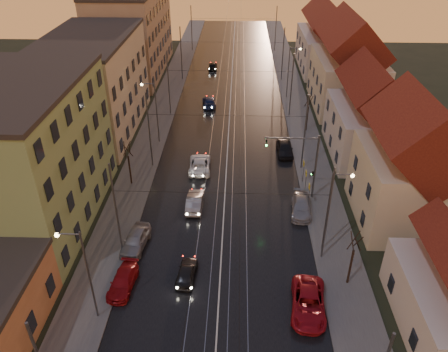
# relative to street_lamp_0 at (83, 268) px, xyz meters

# --- Properties ---
(ground) EXTENTS (160.00, 160.00, 0.00)m
(ground) POSITION_rel_street_lamp_0_xyz_m (9.10, -2.00, -4.89)
(ground) COLOR black
(ground) RESTS_ON ground
(road) EXTENTS (16.00, 120.00, 0.04)m
(road) POSITION_rel_street_lamp_0_xyz_m (9.10, 38.00, -4.87)
(road) COLOR black
(road) RESTS_ON ground
(sidewalk_left) EXTENTS (4.00, 120.00, 0.15)m
(sidewalk_left) POSITION_rel_street_lamp_0_xyz_m (-0.90, 38.00, -4.81)
(sidewalk_left) COLOR #4C4C4C
(sidewalk_left) RESTS_ON ground
(sidewalk_right) EXTENTS (4.00, 120.00, 0.15)m
(sidewalk_right) POSITION_rel_street_lamp_0_xyz_m (19.10, 38.00, -4.81)
(sidewalk_right) COLOR #4C4C4C
(sidewalk_right) RESTS_ON ground
(tram_rail_0) EXTENTS (0.06, 120.00, 0.03)m
(tram_rail_0) POSITION_rel_street_lamp_0_xyz_m (6.90, 38.00, -4.83)
(tram_rail_0) COLOR gray
(tram_rail_0) RESTS_ON road
(tram_rail_1) EXTENTS (0.06, 120.00, 0.03)m
(tram_rail_1) POSITION_rel_street_lamp_0_xyz_m (8.33, 38.00, -4.83)
(tram_rail_1) COLOR gray
(tram_rail_1) RESTS_ON road
(tram_rail_2) EXTENTS (0.06, 120.00, 0.03)m
(tram_rail_2) POSITION_rel_street_lamp_0_xyz_m (9.87, 38.00, -4.83)
(tram_rail_2) COLOR gray
(tram_rail_2) RESTS_ON road
(tram_rail_3) EXTENTS (0.06, 120.00, 0.03)m
(tram_rail_3) POSITION_rel_street_lamp_0_xyz_m (11.30, 38.00, -4.83)
(tram_rail_3) COLOR gray
(tram_rail_3) RESTS_ON road
(apartment_left_1) EXTENTS (10.00, 18.00, 13.00)m
(apartment_left_1) POSITION_rel_street_lamp_0_xyz_m (-8.40, 12.00, 1.61)
(apartment_left_1) COLOR #7C9D63
(apartment_left_1) RESTS_ON ground
(apartment_left_2) EXTENTS (10.00, 20.00, 12.00)m
(apartment_left_2) POSITION_rel_street_lamp_0_xyz_m (-8.40, 32.00, 1.11)
(apartment_left_2) COLOR #BFAE93
(apartment_left_2) RESTS_ON ground
(apartment_left_3) EXTENTS (10.00, 24.00, 14.00)m
(apartment_left_3) POSITION_rel_street_lamp_0_xyz_m (-8.40, 56.00, 2.11)
(apartment_left_3) COLOR #977A62
(apartment_left_3) RESTS_ON ground
(house_right_1) EXTENTS (8.67, 10.20, 10.80)m
(house_right_1) POSITION_rel_street_lamp_0_xyz_m (26.10, 13.00, 0.56)
(house_right_1) COLOR beige
(house_right_1) RESTS_ON ground
(house_right_2) EXTENTS (9.18, 12.24, 9.20)m
(house_right_2) POSITION_rel_street_lamp_0_xyz_m (26.10, 26.00, -0.24)
(house_right_2) COLOR beige
(house_right_2) RESTS_ON ground
(house_right_3) EXTENTS (9.18, 14.28, 11.50)m
(house_right_3) POSITION_rel_street_lamp_0_xyz_m (26.10, 41.00, 0.92)
(house_right_3) COLOR beige
(house_right_3) RESTS_ON ground
(house_right_4) EXTENTS (9.18, 16.32, 10.00)m
(house_right_4) POSITION_rel_street_lamp_0_xyz_m (26.10, 59.00, 0.16)
(house_right_4) COLOR beige
(house_right_4) RESTS_ON ground
(catenary_pole_l_1) EXTENTS (0.16, 0.16, 9.00)m
(catenary_pole_l_1) POSITION_rel_street_lamp_0_xyz_m (0.50, 7.00, -0.39)
(catenary_pole_l_1) COLOR #595B60
(catenary_pole_l_1) RESTS_ON ground
(catenary_pole_r_1) EXTENTS (0.16, 0.16, 9.00)m
(catenary_pole_r_1) POSITION_rel_street_lamp_0_xyz_m (17.70, 7.00, -0.39)
(catenary_pole_r_1) COLOR #595B60
(catenary_pole_r_1) RESTS_ON ground
(catenary_pole_l_2) EXTENTS (0.16, 0.16, 9.00)m
(catenary_pole_l_2) POSITION_rel_street_lamp_0_xyz_m (0.50, 22.00, -0.39)
(catenary_pole_l_2) COLOR #595B60
(catenary_pole_l_2) RESTS_ON ground
(catenary_pole_r_2) EXTENTS (0.16, 0.16, 9.00)m
(catenary_pole_r_2) POSITION_rel_street_lamp_0_xyz_m (17.70, 22.00, -0.39)
(catenary_pole_r_2) COLOR #595B60
(catenary_pole_r_2) RESTS_ON ground
(catenary_pole_l_3) EXTENTS (0.16, 0.16, 9.00)m
(catenary_pole_l_3) POSITION_rel_street_lamp_0_xyz_m (0.50, 37.00, -0.39)
(catenary_pole_l_3) COLOR #595B60
(catenary_pole_l_3) RESTS_ON ground
(catenary_pole_r_3) EXTENTS (0.16, 0.16, 9.00)m
(catenary_pole_r_3) POSITION_rel_street_lamp_0_xyz_m (17.70, 37.00, -0.39)
(catenary_pole_r_3) COLOR #595B60
(catenary_pole_r_3) RESTS_ON ground
(catenary_pole_l_4) EXTENTS (0.16, 0.16, 9.00)m
(catenary_pole_l_4) POSITION_rel_street_lamp_0_xyz_m (0.50, 52.00, -0.39)
(catenary_pole_l_4) COLOR #595B60
(catenary_pole_l_4) RESTS_ON ground
(catenary_pole_r_4) EXTENTS (0.16, 0.16, 9.00)m
(catenary_pole_r_4) POSITION_rel_street_lamp_0_xyz_m (17.70, 52.00, -0.39)
(catenary_pole_r_4) COLOR #595B60
(catenary_pole_r_4) RESTS_ON ground
(catenary_pole_l_5) EXTENTS (0.16, 0.16, 9.00)m
(catenary_pole_l_5) POSITION_rel_street_lamp_0_xyz_m (0.50, 70.00, -0.39)
(catenary_pole_l_5) COLOR #595B60
(catenary_pole_l_5) RESTS_ON ground
(catenary_pole_r_5) EXTENTS (0.16, 0.16, 9.00)m
(catenary_pole_r_5) POSITION_rel_street_lamp_0_xyz_m (17.70, 70.00, -0.39)
(catenary_pole_r_5) COLOR #595B60
(catenary_pole_r_5) RESTS_ON ground
(street_lamp_0) EXTENTS (1.75, 0.32, 8.00)m
(street_lamp_0) POSITION_rel_street_lamp_0_xyz_m (0.00, 0.00, 0.00)
(street_lamp_0) COLOR #595B60
(street_lamp_0) RESTS_ON ground
(street_lamp_1) EXTENTS (1.75, 0.32, 8.00)m
(street_lamp_1) POSITION_rel_street_lamp_0_xyz_m (18.21, 8.00, 0.00)
(street_lamp_1) COLOR #595B60
(street_lamp_1) RESTS_ON ground
(street_lamp_2) EXTENTS (1.75, 0.32, 8.00)m
(street_lamp_2) POSITION_rel_street_lamp_0_xyz_m (0.00, 28.00, 0.00)
(street_lamp_2) COLOR #595B60
(street_lamp_2) RESTS_ON ground
(street_lamp_3) EXTENTS (1.75, 0.32, 8.00)m
(street_lamp_3) POSITION_rel_street_lamp_0_xyz_m (18.21, 44.00, 0.00)
(street_lamp_3) COLOR #595B60
(street_lamp_3) RESTS_ON ground
(traffic_light_mast) EXTENTS (5.30, 0.32, 7.20)m
(traffic_light_mast) POSITION_rel_street_lamp_0_xyz_m (17.10, 16.00, -0.29)
(traffic_light_mast) COLOR #595B60
(traffic_light_mast) RESTS_ON ground
(bare_tree_0) EXTENTS (1.09, 1.09, 5.11)m
(bare_tree_0) POSITION_rel_street_lamp_0_xyz_m (-1.09, 18.00, -2.40)
(bare_tree_0) COLOR black
(bare_tree_0) RESTS_ON ground
(bare_tree_1) EXTENTS (1.09, 1.09, 5.11)m
(bare_tree_1) POSITION_rel_street_lamp_0_xyz_m (19.31, 4.00, -2.40)
(bare_tree_1) COLOR black
(bare_tree_1) RESTS_ON ground
(bare_tree_2) EXTENTS (1.09, 1.09, 5.11)m
(bare_tree_2) POSITION_rel_street_lamp_0_xyz_m (19.51, 32.00, -2.40)
(bare_tree_2) COLOR black
(bare_tree_2) RESTS_ON ground
(driving_car_0) EXTENTS (1.74, 3.71, 1.23)m
(driving_car_0) POSITION_rel_street_lamp_0_xyz_m (6.41, 4.18, -4.27)
(driving_car_0) COLOR black
(driving_car_0) RESTS_ON ground
(driving_car_1) EXTENTS (1.53, 4.35, 1.43)m
(driving_car_1) POSITION_rel_street_lamp_0_xyz_m (6.17, 13.99, -4.17)
(driving_car_1) COLOR gray
(driving_car_1) RESTS_ON ground
(driving_car_2) EXTENTS (2.55, 5.18, 1.42)m
(driving_car_2) POSITION_rel_street_lamp_0_xyz_m (6.06, 21.42, -4.18)
(driving_car_2) COLOR white
(driving_car_2) RESTS_ON ground
(driving_car_3) EXTENTS (2.41, 4.74, 1.32)m
(driving_car_3) POSITION_rel_street_lamp_0_xyz_m (5.93, 40.19, -4.23)
(driving_car_3) COLOR #1A254E
(driving_car_3) RESTS_ON ground
(driving_car_4) EXTENTS (1.57, 3.77, 1.27)m
(driving_car_4) POSITION_rel_street_lamp_0_xyz_m (5.50, 57.75, -4.25)
(driving_car_4) COLOR black
(driving_car_4) RESTS_ON ground
(parked_left_2) EXTENTS (2.07, 4.34, 1.22)m
(parked_left_2) POSITION_rel_street_lamp_0_xyz_m (1.50, 3.01, -4.28)
(parked_left_2) COLOR maroon
(parked_left_2) RESTS_ON ground
(parked_left_3) EXTENTS (2.33, 4.68, 1.53)m
(parked_left_3) POSITION_rel_street_lamp_0_xyz_m (1.50, 7.86, -4.12)
(parked_left_3) COLOR #949398
(parked_left_3) RESTS_ON ground
(parked_right_0) EXTENTS (3.03, 5.59, 1.49)m
(parked_right_0) POSITION_rel_street_lamp_0_xyz_m (15.79, 1.20, -4.14)
(parked_right_0) COLOR #A2101B
(parked_right_0) RESTS_ON ground
(parked_right_1) EXTENTS (2.34, 4.81, 1.35)m
(parked_right_1) POSITION_rel_street_lamp_0_xyz_m (16.70, 13.55, -4.21)
(parked_right_1) COLOR #A1A1A7
(parked_right_1) RESTS_ON ground
(parked_right_2) EXTENTS (1.92, 4.60, 1.56)m
(parked_right_2) POSITION_rel_street_lamp_0_xyz_m (16.05, 25.49, -4.11)
(parked_right_2) COLOR black
(parked_right_2) RESTS_ON ground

